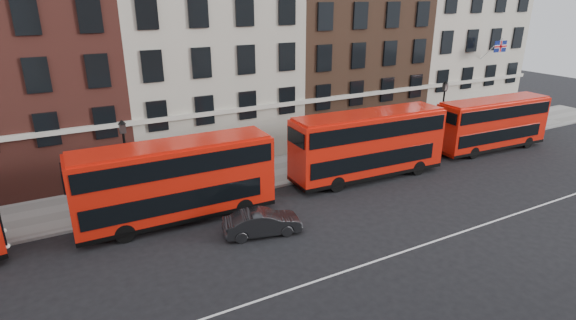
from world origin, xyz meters
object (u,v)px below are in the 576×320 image
traffic_light (507,111)px  bus_c (368,143)px  bus_b (175,180)px  bus_d (492,123)px  car_front (262,223)px

traffic_light → bus_c: bearing=-174.4°
bus_b → traffic_light: bearing=4.0°
bus_d → bus_c: bearing=-177.0°
bus_c → car_front: (-9.63, -3.67, -1.79)m
bus_b → traffic_light: size_ratio=3.29×
bus_c → bus_d: bus_c is taller
bus_c → traffic_light: bus_c is taller
bus_d → traffic_light: (3.87, 1.59, 0.20)m
bus_b → bus_d: bearing=0.9°
car_front → traffic_light: bearing=-66.4°
bus_d → traffic_light: bearing=25.4°
bus_c → bus_d: bearing=2.7°
bus_c → car_front: 10.46m
traffic_light → bus_b: bearing=-176.9°
bus_d → car_front: size_ratio=2.47×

